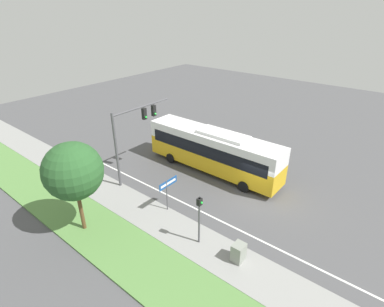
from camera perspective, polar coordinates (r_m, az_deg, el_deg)
name	(u,v)px	position (r m, az deg, el deg)	size (l,w,h in m)	color
ground_plane	(253,199)	(22.96, 11.52, -8.49)	(80.00, 80.00, 0.00)	#4C4C4F
sidewalk	(203,245)	(18.74, 2.06, -17.05)	(2.80, 80.00, 0.12)	gray
grass_verge	(166,280)	(17.08, -4.97, -22.80)	(3.60, 80.00, 0.10)	#568442
lane_divider_near	(226,224)	(20.41, 6.58, -13.14)	(0.14, 30.00, 0.01)	silver
bus	(213,149)	(25.25, 4.03, 0.87)	(2.66, 12.21, 3.75)	gold
signal_gantry	(133,129)	(23.60, -11.19, 4.61)	(5.77, 0.41, 6.12)	#4C4C51
pedestrian_signal	(199,214)	(17.49, 1.41, -11.42)	(0.28, 0.34, 3.29)	#4C4C51
street_sign	(168,188)	(20.46, -4.65, -6.55)	(1.69, 0.08, 2.48)	#4C4C51
utility_cabinet	(238,252)	(17.64, 8.84, -18.10)	(0.76, 0.63, 1.10)	gray
roadside_tree	(73,171)	(18.73, -21.71, -3.15)	(3.51, 3.51, 5.95)	brown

